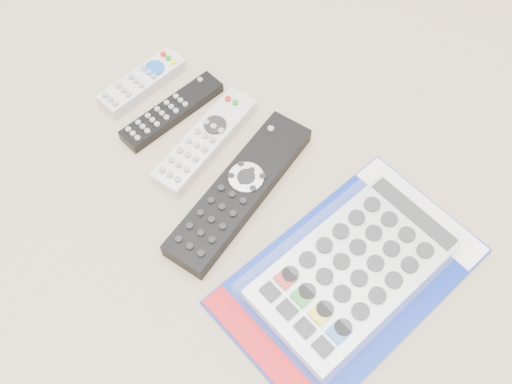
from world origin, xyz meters
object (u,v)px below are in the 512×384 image
Objects in this scene: remote_small_grey at (142,82)px; remote_silver_dvd at (205,140)px; remote_large_black at (240,190)px; jumbo_remote_packaged at (354,269)px; remote_slim_black at (172,111)px.

remote_small_grey is 0.15m from remote_silver_dvd.
remote_silver_dvd is 0.73× the size of remote_large_black.
remote_silver_dvd is (0.14, -0.02, -0.00)m from remote_small_grey.
jumbo_remote_packaged is at bearing -5.18° from remote_large_black.
remote_small_grey is 0.07m from remote_slim_black.
remote_silver_dvd is at bearing 154.76° from remote_large_black.
remote_slim_black is 0.17m from remote_large_black.
remote_small_grey is 0.24m from remote_large_black.
remote_silver_dvd reaches higher than remote_slim_black.
remote_silver_dvd is 0.27m from jumbo_remote_packaged.
jumbo_remote_packaged is (0.41, -0.06, 0.01)m from remote_small_grey.
jumbo_remote_packaged is (0.27, -0.04, 0.01)m from remote_silver_dvd.
remote_silver_dvd is 0.55× the size of jumbo_remote_packaged.
remote_slim_black is 0.49× the size of jumbo_remote_packaged.
remote_small_grey is at bearing 162.01° from remote_large_black.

